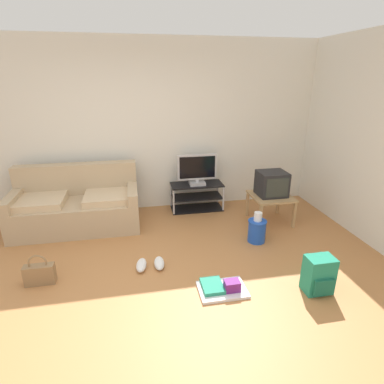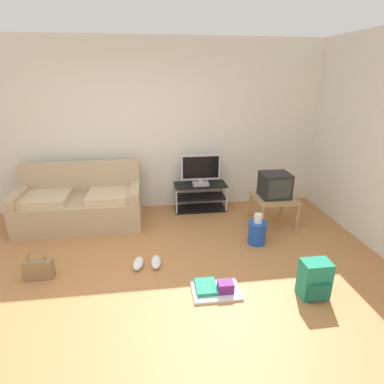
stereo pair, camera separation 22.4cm
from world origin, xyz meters
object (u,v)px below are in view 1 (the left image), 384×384
at_px(cleaning_bucket, 257,229).
at_px(backpack, 319,275).
at_px(crt_tv, 272,184).
at_px(couch, 77,206).
at_px(sneakers_pair, 150,264).
at_px(flat_tv, 197,170).
at_px(handbag, 40,274).
at_px(tv_stand, 197,197).
at_px(side_table, 271,199).
at_px(floor_tray, 222,288).

bearing_deg(cleaning_bucket, backpack, -78.70).
distance_m(crt_tv, cleaning_bucket, 0.84).
bearing_deg(cleaning_bucket, crt_tv, 52.79).
distance_m(couch, cleaning_bucket, 2.63).
xyz_separation_m(couch, sneakers_pair, (0.98, -1.31, -0.28)).
xyz_separation_m(couch, flat_tv, (1.87, 0.27, 0.37)).
height_order(couch, handbag, couch).
relative_size(flat_tv, sneakers_pair, 1.85).
xyz_separation_m(backpack, cleaning_bucket, (-0.22, 1.12, -0.02)).
height_order(tv_stand, sneakers_pair, tv_stand).
xyz_separation_m(side_table, handbag, (-3.09, -0.99, -0.25)).
height_order(side_table, cleaning_bucket, side_table).
distance_m(couch, flat_tv, 1.93).
bearing_deg(floor_tray, backpack, -10.71).
relative_size(side_table, backpack, 1.47).
xyz_separation_m(couch, tv_stand, (1.87, 0.29, -0.11)).
distance_m(flat_tv, sneakers_pair, 1.93).
bearing_deg(couch, handbag, -98.64).
distance_m(crt_tv, handbag, 3.29).
bearing_deg(tv_stand, crt_tv, -33.63).
height_order(flat_tv, backpack, flat_tv).
bearing_deg(couch, cleaning_bucket, -21.24).
height_order(couch, flat_tv, flat_tv).
xyz_separation_m(backpack, handbag, (-2.89, 0.68, -0.07)).
bearing_deg(cleaning_bucket, tv_stand, 114.95).
relative_size(handbag, floor_tray, 0.71).
bearing_deg(side_table, floor_tray, -128.69).
bearing_deg(floor_tray, cleaning_bucket, 50.92).
xyz_separation_m(couch, side_table, (2.88, -0.40, 0.05)).
xyz_separation_m(flat_tv, floor_tray, (-0.18, -2.15, -0.66)).
bearing_deg(couch, floor_tray, -48.05).
bearing_deg(tv_stand, sneakers_pair, -119.08).
bearing_deg(crt_tv, side_table, -90.00).
bearing_deg(flat_tv, crt_tv, -32.74).
xyz_separation_m(flat_tv, cleaning_bucket, (0.58, -1.22, -0.52)).
bearing_deg(side_table, crt_tv, 90.00).
height_order(crt_tv, handbag, crt_tv).
bearing_deg(side_table, sneakers_pair, -154.38).
xyz_separation_m(flat_tv, crt_tv, (1.01, -0.65, -0.08)).
xyz_separation_m(couch, floor_tray, (1.69, -1.88, -0.29)).
xyz_separation_m(tv_stand, flat_tv, (0.00, -0.02, 0.47)).
relative_size(couch, flat_tv, 2.76).
relative_size(crt_tv, floor_tray, 0.83).
height_order(tv_stand, side_table, tv_stand).
height_order(side_table, backpack, side_table).
xyz_separation_m(tv_stand, crt_tv, (1.01, -0.67, 0.39)).
bearing_deg(couch, sneakers_pair, -53.14).
bearing_deg(couch, tv_stand, 8.81).
bearing_deg(side_table, cleaning_bucket, -128.01).
bearing_deg(side_table, flat_tv, 146.62).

